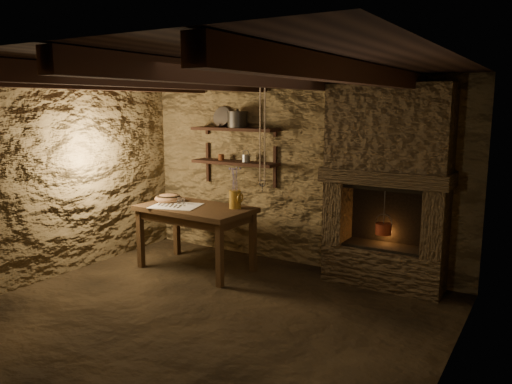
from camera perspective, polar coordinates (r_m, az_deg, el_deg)
The scene contains 25 objects.
floor at distance 5.14m, azimuth -5.97°, elevation -13.88°, with size 4.50×4.50×0.00m, color black.
back_wall at distance 6.46m, azimuth 4.65°, elevation 2.17°, with size 4.50×0.04×2.40m, color brown.
front_wall at distance 3.46m, azimuth -26.94°, elevation -5.76°, with size 4.50×0.04×2.40m, color brown.
left_wall at distance 6.39m, azimuth -22.43°, elevation 1.36°, with size 0.04×4.00×2.40m, color brown.
right_wall at distance 3.87m, azimuth 21.27°, elevation -3.78°, with size 0.04×4.00×2.40m, color brown.
ceiling at distance 4.71m, azimuth -6.52°, elevation 13.87°, with size 4.50×4.00×0.04m, color black.
beam_far_left at distance 5.75m, azimuth -18.65°, elevation 11.82°, with size 0.14×3.95×0.16m, color black.
beam_mid_left at distance 5.03m, azimuth -11.11°, elevation 12.48°, with size 0.14×3.95×0.16m, color black.
beam_mid_right at distance 4.42m, azimuth -1.23°, elevation 13.03°, with size 0.14×3.95×0.16m, color black.
beam_far_right at distance 3.97m, azimuth 11.35°, elevation 13.18°, with size 0.14×3.95×0.16m, color black.
shelf_lower at distance 6.74m, azimuth -2.43°, elevation 3.37°, with size 1.25×0.30×0.04m, color black.
shelf_upper at distance 6.70m, azimuth -2.46°, elevation 7.20°, with size 1.25×0.30×0.04m, color black.
hearth at distance 5.79m, azimuth 14.72°, elevation 1.22°, with size 1.43×0.51×2.30m.
work_table at distance 6.37m, azimuth -6.89°, elevation -4.98°, with size 1.46×0.88×0.82m.
linen_cloth at distance 6.33m, azimuth -9.13°, elevation -1.58°, with size 0.58×0.47×0.01m, color silver.
pewter_cutlery_row at distance 6.32m, azimuth -9.25°, elevation -1.52°, with size 0.49×0.19×0.01m, color gray, non-canonical shape.
drinking_glasses at distance 6.40m, azimuth -8.36°, elevation -1.06°, with size 0.19×0.06×0.08m, color silver, non-canonical shape.
stoneware_jug at distance 6.10m, azimuth -2.40°, elevation 0.16°, with size 0.17×0.17×0.52m.
wooden_bowl at distance 6.63m, azimuth -9.99°, elevation -0.75°, with size 0.36×0.36×0.13m, color #A26F46.
iron_stockpot at distance 6.67m, azimuth -2.13°, elevation 8.20°, with size 0.26×0.26×0.20m, color #2C2927.
tin_pan at distance 6.93m, azimuth -3.89°, elevation 8.59°, with size 0.28×0.28×0.04m, color #9D9D98.
small_kettle at distance 6.63m, azimuth -1.15°, elevation 3.88°, with size 0.15×0.11×0.16m, color #9D9D98, non-canonical shape.
rusty_tin at distance 6.86m, azimuth -4.00°, elevation 3.98°, with size 0.08×0.08×0.08m, color #522410.
red_pot at distance 5.84m, azimuth 14.36°, elevation -4.01°, with size 0.22×0.22×0.54m.
hanging_ropes at distance 5.55m, azimuth 0.74°, elevation 7.14°, with size 0.08×0.08×1.20m, color beige, non-canonical shape.
Camera 1 is at (2.88, -3.72, 2.08)m, focal length 35.00 mm.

